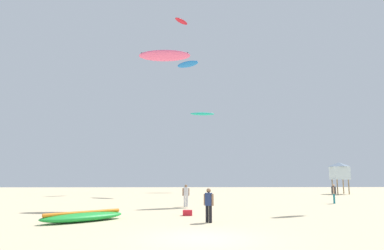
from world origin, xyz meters
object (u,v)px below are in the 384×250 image
lifeguard_tower (339,171)px  kite_aloft_5 (202,114)px  person_foreground (209,202)px  kite_aloft_0 (181,21)px  cooler_box (187,213)px  person_left (334,192)px  person_midground (186,194)px  kite_grounded_near (83,216)px  kite_aloft_3 (188,64)px  kite_aloft_2 (165,56)px

lifeguard_tower → kite_aloft_5: 21.81m
person_foreground → kite_aloft_0: bearing=37.0°
person_foreground → cooler_box: size_ratio=3.05×
kite_aloft_5 → person_left: bearing=-67.3°
person_midground → kite_grounded_near: 10.06m
lifeguard_tower → kite_grounded_near: bearing=-134.1°
person_foreground → lifeguard_tower: 33.54m
person_left → cooler_box: size_ratio=2.97×
kite_aloft_3 → cooler_box: bearing=-90.4°
lifeguard_tower → cooler_box: 31.79m
person_foreground → kite_aloft_2: (-2.99, 10.09, 11.55)m
kite_aloft_0 → kite_aloft_5: 15.81m
person_midground → person_left: 13.05m
person_foreground → kite_aloft_3: (-0.89, 26.79, 16.56)m
person_left → kite_grounded_near: 21.30m
person_foreground → kite_aloft_5: bearing=31.4°
person_midground → cooler_box: size_ratio=3.00×
kite_aloft_0 → kite_aloft_2: 28.96m
kite_grounded_near → kite_aloft_5: bearing=77.1°
person_foreground → kite_aloft_0: 43.87m
kite_grounded_near → kite_aloft_0: (4.58, 34.19, 27.44)m
kite_grounded_near → kite_aloft_3: 31.91m
person_foreground → cooler_box: person_foreground is taller
kite_grounded_near → kite_aloft_2: 15.94m
kite_aloft_2 → kite_aloft_5: size_ratio=1.13×
person_midground → kite_aloft_5: size_ratio=0.43×
person_foreground → kite_aloft_0: size_ratio=0.58×
person_left → kite_aloft_5: (-10.06, 24.00, 11.33)m
lifeguard_tower → kite_aloft_3: bearing=-178.6°
kite_aloft_2 → kite_aloft_0: bearing=87.4°
person_foreground → lifeguard_tower: size_ratio=0.41×
person_left → person_midground: bearing=-142.7°
person_foreground → person_left: size_ratio=1.03×
cooler_box → kite_aloft_0: 41.95m
lifeguard_tower → kite_aloft_5: (-17.84, 8.50, 9.25)m
person_midground → kite_aloft_0: kite_aloft_0 is taller
kite_aloft_3 → person_midground: bearing=-90.8°
kite_grounded_near → cooler_box: kite_grounded_near is taller
person_left → kite_aloft_2: kite_aloft_2 is taller
person_foreground → lifeguard_tower: lifeguard_tower is taller
kite_aloft_0 → kite_aloft_2: kite_aloft_0 is taller
kite_grounded_near → kite_aloft_0: bearing=82.4°
kite_grounded_near → kite_aloft_0: size_ratio=1.43×
cooler_box → kite_aloft_3: bearing=89.6°
person_foreground → kite_aloft_2: bearing=50.4°
kite_grounded_near → kite_aloft_5: (8.04, 35.21, 12.04)m
cooler_box → kite_grounded_near: bearing=-154.7°
person_foreground → kite_aloft_3: 31.51m
person_foreground → lifeguard_tower: (19.41, 27.28, 2.06)m
person_foreground → kite_grounded_near: 6.53m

